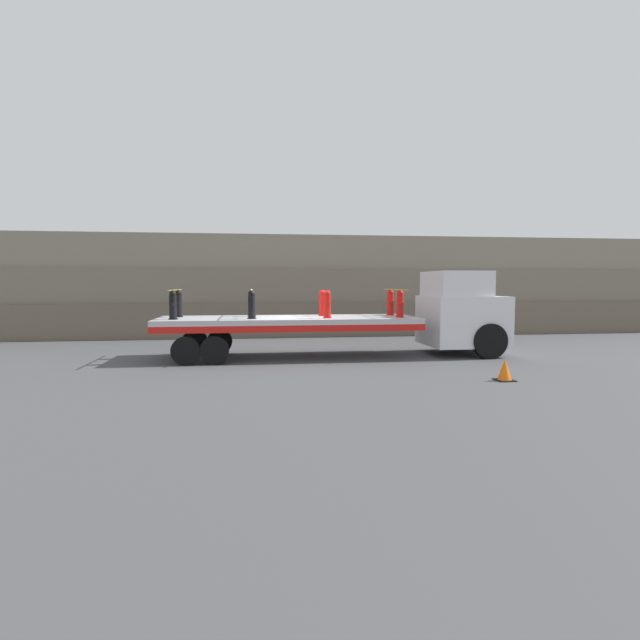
% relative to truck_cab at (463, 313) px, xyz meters
% --- Properties ---
extents(ground_plane, '(120.00, 120.00, 0.00)m').
position_rel_truck_cab_xyz_m(ground_plane, '(-5.90, 0.00, -1.40)').
color(ground_plane, '#474749').
extents(rock_cliff, '(60.00, 3.30, 4.55)m').
position_rel_truck_cab_xyz_m(rock_cliff, '(-5.90, 7.56, 0.88)').
color(rock_cliff, '#665B4C').
rests_on(rock_cliff, ground_plane).
extents(truck_cab, '(2.45, 2.58, 2.78)m').
position_rel_truck_cab_xyz_m(truck_cab, '(0.00, 0.00, 0.00)').
color(truck_cab, silver).
rests_on(truck_cab, ground_plane).
extents(flatbed_trailer, '(8.24, 2.62, 1.29)m').
position_rel_truck_cab_xyz_m(flatbed_trailer, '(-6.40, 0.00, -0.34)').
color(flatbed_trailer, '#B2B2B7').
rests_on(flatbed_trailer, ground_plane).
extents(fire_hydrant_black_near_0, '(0.28, 0.47, 0.88)m').
position_rel_truck_cab_xyz_m(fire_hydrant_black_near_0, '(-9.42, -0.56, 0.32)').
color(fire_hydrant_black_near_0, black).
rests_on(fire_hydrant_black_near_0, flatbed_trailer).
extents(fire_hydrant_black_far_0, '(0.28, 0.47, 0.88)m').
position_rel_truck_cab_xyz_m(fire_hydrant_black_far_0, '(-9.42, 0.56, 0.32)').
color(fire_hydrant_black_far_0, black).
rests_on(fire_hydrant_black_far_0, flatbed_trailer).
extents(fire_hydrant_black_near_1, '(0.28, 0.47, 0.88)m').
position_rel_truck_cab_xyz_m(fire_hydrant_black_near_1, '(-7.07, -0.56, 0.32)').
color(fire_hydrant_black_near_1, black).
rests_on(fire_hydrant_black_near_1, flatbed_trailer).
extents(fire_hydrant_black_far_1, '(0.28, 0.47, 0.88)m').
position_rel_truck_cab_xyz_m(fire_hydrant_black_far_1, '(-7.07, 0.56, 0.32)').
color(fire_hydrant_black_far_1, black).
rests_on(fire_hydrant_black_far_1, flatbed_trailer).
extents(fire_hydrant_red_near_2, '(0.28, 0.47, 0.88)m').
position_rel_truck_cab_xyz_m(fire_hydrant_red_near_2, '(-4.73, -0.56, 0.32)').
color(fire_hydrant_red_near_2, red).
rests_on(fire_hydrant_red_near_2, flatbed_trailer).
extents(fire_hydrant_red_far_2, '(0.28, 0.47, 0.88)m').
position_rel_truck_cab_xyz_m(fire_hydrant_red_far_2, '(-4.73, 0.56, 0.32)').
color(fire_hydrant_red_far_2, red).
rests_on(fire_hydrant_red_far_2, flatbed_trailer).
extents(fire_hydrant_red_near_3, '(0.28, 0.47, 0.88)m').
position_rel_truck_cab_xyz_m(fire_hydrant_red_near_3, '(-2.38, -0.56, 0.32)').
color(fire_hydrant_red_near_3, red).
rests_on(fire_hydrant_red_near_3, flatbed_trailer).
extents(fire_hydrant_red_far_3, '(0.28, 0.47, 0.88)m').
position_rel_truck_cab_xyz_m(fire_hydrant_red_far_3, '(-2.38, 0.56, 0.32)').
color(fire_hydrant_red_far_3, red).
rests_on(fire_hydrant_red_far_3, flatbed_trailer).
extents(cargo_strap_rear, '(0.05, 2.73, 0.01)m').
position_rel_truck_cab_xyz_m(cargo_strap_rear, '(-9.42, 0.00, 0.78)').
color(cargo_strap_rear, yellow).
rests_on(cargo_strap_rear, fire_hydrant_black_near_0).
extents(cargo_strap_middle, '(0.05, 2.73, 0.01)m').
position_rel_truck_cab_xyz_m(cargo_strap_middle, '(-7.07, 0.00, 0.78)').
color(cargo_strap_middle, yellow).
rests_on(cargo_strap_middle, fire_hydrant_black_near_1).
extents(cargo_strap_front, '(0.05, 2.73, 0.01)m').
position_rel_truck_cab_xyz_m(cargo_strap_front, '(-2.38, 0.00, 0.78)').
color(cargo_strap_front, yellow).
rests_on(cargo_strap_front, fire_hydrant_red_near_3).
extents(traffic_cone, '(0.44, 0.44, 0.53)m').
position_rel_truck_cab_xyz_m(traffic_cone, '(-0.94, -4.61, -1.14)').
color(traffic_cone, black).
rests_on(traffic_cone, ground_plane).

